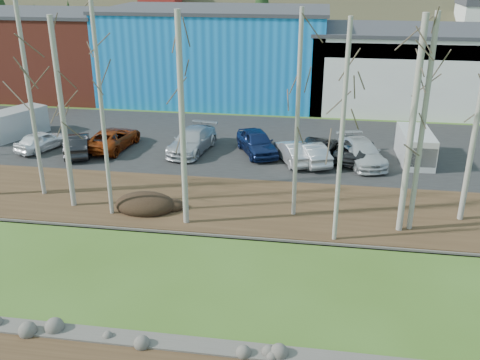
% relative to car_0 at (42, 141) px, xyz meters
% --- Properties ---
extents(near_bank_rocks, '(80.00, 0.80, 0.50)m').
position_rel_car_0_xyz_m(near_bank_rocks, '(14.86, -18.11, -0.81)').
color(near_bank_rocks, '#47423D').
rests_on(near_bank_rocks, ground).
extents(river, '(80.00, 8.00, 0.90)m').
position_rel_car_0_xyz_m(river, '(14.86, -14.01, -0.81)').
color(river, black).
rests_on(river, ground).
extents(far_bank_rocks, '(80.00, 0.80, 0.46)m').
position_rel_car_0_xyz_m(far_bank_rocks, '(14.86, -9.91, -0.81)').
color(far_bank_rocks, '#47423D').
rests_on(far_bank_rocks, ground).
extents(far_bank, '(80.00, 7.00, 0.15)m').
position_rel_car_0_xyz_m(far_bank, '(14.86, -6.71, -0.73)').
color(far_bank, '#382616').
rests_on(far_bank, ground).
extents(parking_lot, '(80.00, 14.00, 0.14)m').
position_rel_car_0_xyz_m(parking_lot, '(14.86, 3.79, -0.74)').
color(parking_lot, black).
rests_on(parking_lot, ground).
extents(building_brick, '(16.32, 12.24, 7.80)m').
position_rel_car_0_xyz_m(building_brick, '(-9.14, 17.79, 3.10)').
color(building_brick, maroon).
rests_on(building_brick, ground).
extents(building_blue, '(20.40, 12.24, 8.30)m').
position_rel_car_0_xyz_m(building_blue, '(8.86, 17.79, 3.35)').
color(building_blue, '#0E60AE').
rests_on(building_blue, ground).
extents(building_white, '(18.36, 12.24, 6.80)m').
position_rel_car_0_xyz_m(building_white, '(26.86, 17.78, 2.61)').
color(building_white, silver).
rests_on(building_white, ground).
extents(dirt_mound, '(3.18, 2.24, 0.62)m').
position_rel_car_0_xyz_m(dirt_mound, '(9.99, -8.10, -0.34)').
color(dirt_mound, black).
rests_on(dirt_mound, far_bank).
extents(birch_1, '(0.23, 0.23, 11.14)m').
position_rel_car_0_xyz_m(birch_1, '(3.76, -7.03, 4.91)').
color(birch_1, '#A4A094').
rests_on(birch_1, far_bank).
extents(birch_2, '(0.27, 0.27, 9.75)m').
position_rel_car_0_xyz_m(birch_2, '(6.08, -8.22, 4.22)').
color(birch_2, '#A4A094').
rests_on(birch_2, far_bank).
extents(birch_3, '(0.20, 0.20, 11.85)m').
position_rel_car_0_xyz_m(birch_3, '(8.44, -8.84, 5.27)').
color(birch_3, '#A4A094').
rests_on(birch_3, far_bank).
extents(birch_4, '(0.28, 0.28, 10.15)m').
position_rel_car_0_xyz_m(birch_4, '(12.49, -9.27, 4.42)').
color(birch_4, '#A4A094').
rests_on(birch_4, far_bank).
extents(birch_5, '(0.21, 0.21, 10.18)m').
position_rel_car_0_xyz_m(birch_5, '(17.70, -7.50, 4.43)').
color(birch_5, '#A4A094').
rests_on(birch_5, far_bank).
extents(birch_6, '(0.20, 0.20, 10.02)m').
position_rel_car_0_xyz_m(birch_6, '(19.75, -9.91, 4.35)').
color(birch_6, '#A4A094').
rests_on(birch_6, far_bank).
extents(birch_7, '(0.30, 0.30, 10.08)m').
position_rel_car_0_xyz_m(birch_7, '(22.86, -8.47, 4.38)').
color(birch_7, '#A4A094').
rests_on(birch_7, far_bank).
extents(birch_8, '(0.25, 0.25, 10.13)m').
position_rel_car_0_xyz_m(birch_8, '(23.36, -8.25, 4.41)').
color(birch_8, '#A4A094').
rests_on(birch_8, far_bank).
extents(birch_9, '(0.27, 0.27, 12.11)m').
position_rel_car_0_xyz_m(birch_9, '(26.04, -6.80, 5.40)').
color(birch_9, '#A4A094').
rests_on(birch_9, far_bank).
extents(car_0, '(2.88, 4.21, 1.33)m').
position_rel_car_0_xyz_m(car_0, '(0.00, 0.00, 0.00)').
color(car_0, white).
rests_on(car_0, parking_lot).
extents(car_1, '(3.06, 4.57, 1.42)m').
position_rel_car_0_xyz_m(car_1, '(2.76, -0.47, 0.05)').
color(car_1, black).
rests_on(car_1, parking_lot).
extents(car_2, '(2.90, 5.36, 1.43)m').
position_rel_car_0_xyz_m(car_2, '(4.68, 1.06, 0.05)').
color(car_2, '#90320D').
rests_on(car_2, parking_lot).
extents(car_3, '(2.91, 5.57, 1.54)m').
position_rel_car_0_xyz_m(car_3, '(10.27, 1.24, 0.11)').
color(car_3, '#AFB0B7').
rests_on(car_3, parking_lot).
extents(car_4, '(3.66, 5.03, 1.59)m').
position_rel_car_0_xyz_m(car_4, '(14.67, 1.50, 0.13)').
color(car_4, '#111E49').
rests_on(car_4, parking_lot).
extents(car_5, '(2.98, 4.38, 1.37)m').
position_rel_car_0_xyz_m(car_5, '(17.20, 0.24, 0.02)').
color(car_5, '#ADACAF').
rests_on(car_5, parking_lot).
extents(car_6, '(3.05, 5.09, 1.32)m').
position_rel_car_0_xyz_m(car_6, '(21.07, 1.38, -0.00)').
color(car_6, '#232325').
rests_on(car_6, parking_lot).
extents(car_7, '(3.53, 5.48, 1.48)m').
position_rel_car_0_xyz_m(car_7, '(21.50, 0.70, 0.07)').
color(car_7, silver).
rests_on(car_7, parking_lot).
extents(car_8, '(3.05, 5.09, 1.32)m').
position_rel_car_0_xyz_m(car_8, '(18.70, 1.38, -0.00)').
color(car_8, '#232325').
rests_on(car_8, parking_lot).
extents(car_9, '(2.98, 4.38, 1.37)m').
position_rel_car_0_xyz_m(car_9, '(18.27, 0.24, 0.02)').
color(car_9, '#ADACAF').
rests_on(car_9, parking_lot).
extents(van_white, '(2.00, 4.54, 1.96)m').
position_rel_car_0_xyz_m(van_white, '(24.95, 1.50, 0.32)').
color(van_white, silver).
rests_on(van_white, parking_lot).
extents(van_grey, '(3.56, 4.95, 2.00)m').
position_rel_car_0_xyz_m(van_grey, '(-3.49, 2.38, 0.33)').
color(van_grey, '#B3B6B8').
rests_on(van_grey, parking_lot).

